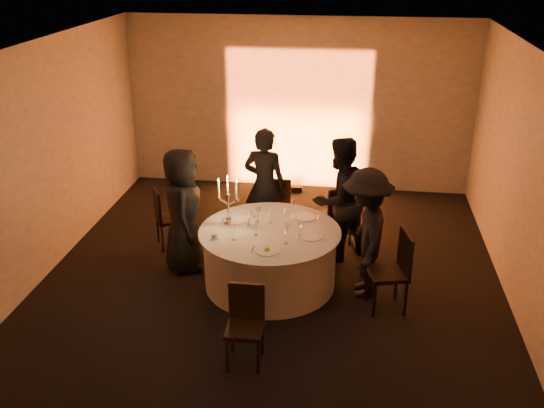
# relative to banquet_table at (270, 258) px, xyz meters

# --- Properties ---
(floor) EXTENTS (7.00, 7.00, 0.00)m
(floor) POSITION_rel_banquet_table_xyz_m (0.00, 0.00, -0.38)
(floor) COLOR black
(floor) RESTS_ON ground
(ceiling) EXTENTS (7.00, 7.00, 0.00)m
(ceiling) POSITION_rel_banquet_table_xyz_m (0.00, 0.00, 2.62)
(ceiling) COLOR silver
(ceiling) RESTS_ON wall_back
(wall_back) EXTENTS (7.00, 0.00, 7.00)m
(wall_back) POSITION_rel_banquet_table_xyz_m (0.00, 3.50, 1.12)
(wall_back) COLOR #9F9A93
(wall_back) RESTS_ON floor
(wall_front) EXTENTS (7.00, 0.00, 7.00)m
(wall_front) POSITION_rel_banquet_table_xyz_m (0.00, -3.50, 1.12)
(wall_front) COLOR #9F9A93
(wall_front) RESTS_ON floor
(wall_left) EXTENTS (0.00, 7.00, 7.00)m
(wall_left) POSITION_rel_banquet_table_xyz_m (-3.00, 0.00, 1.12)
(wall_left) COLOR #9F9A93
(wall_left) RESTS_ON floor
(wall_right) EXTENTS (0.00, 7.00, 7.00)m
(wall_right) POSITION_rel_banquet_table_xyz_m (3.00, 0.00, 1.12)
(wall_right) COLOR #9F9A93
(wall_right) RESTS_ON floor
(uplighter_fixture) EXTENTS (0.25, 0.12, 0.10)m
(uplighter_fixture) POSITION_rel_banquet_table_xyz_m (0.00, 3.20, -0.33)
(uplighter_fixture) COLOR black
(uplighter_fixture) RESTS_ON floor
(banquet_table) EXTENTS (1.80, 1.80, 0.77)m
(banquet_table) POSITION_rel_banquet_table_xyz_m (0.00, 0.00, 0.00)
(banquet_table) COLOR black
(banquet_table) RESTS_ON floor
(chair_left) EXTENTS (0.54, 0.54, 0.90)m
(chair_left) POSITION_rel_banquet_table_xyz_m (-1.64, 0.85, 0.12)
(chair_left) COLOR black
(chair_left) RESTS_ON floor
(chair_back_left) EXTENTS (0.42, 0.42, 0.92)m
(chair_back_left) POSITION_rel_banquet_table_xyz_m (-0.08, 1.52, 0.13)
(chair_back_left) COLOR black
(chair_back_left) RESTS_ON floor
(chair_back_right) EXTENTS (0.57, 0.57, 0.95)m
(chair_back_right) POSITION_rel_banquet_table_xyz_m (0.81, 1.21, 0.15)
(chair_back_right) COLOR black
(chair_back_right) RESTS_ON floor
(chair_right) EXTENTS (0.53, 0.53, 1.01)m
(chair_right) POSITION_rel_banquet_table_xyz_m (1.55, -0.35, 0.18)
(chair_right) COLOR black
(chair_right) RESTS_ON floor
(chair_front) EXTENTS (0.39, 0.39, 0.87)m
(chair_front) POSITION_rel_banquet_table_xyz_m (-0.03, -1.56, 0.10)
(chair_front) COLOR black
(chair_front) RESTS_ON floor
(guest_left) EXTENTS (0.72, 0.93, 1.69)m
(guest_left) POSITION_rel_banquet_table_xyz_m (-1.21, 0.30, 0.46)
(guest_left) COLOR black
(guest_left) RESTS_ON floor
(guest_back_left) EXTENTS (0.70, 0.53, 1.73)m
(guest_back_left) POSITION_rel_banquet_table_xyz_m (-0.26, 1.27, 0.48)
(guest_back_left) COLOR black
(guest_back_left) RESTS_ON floor
(guest_back_right) EXTENTS (1.08, 1.07, 1.76)m
(guest_back_right) POSITION_rel_banquet_table_xyz_m (0.83, 0.88, 0.49)
(guest_back_right) COLOR black
(guest_back_right) RESTS_ON floor
(guest_right) EXTENTS (0.67, 1.11, 1.67)m
(guest_right) POSITION_rel_banquet_table_xyz_m (1.19, -0.05, 0.45)
(guest_right) COLOR black
(guest_right) RESTS_ON floor
(plate_left) EXTENTS (0.36, 0.27, 0.01)m
(plate_left) POSITION_rel_banquet_table_xyz_m (-0.48, 0.23, 0.39)
(plate_left) COLOR white
(plate_left) RESTS_ON banquet_table
(plate_back_left) EXTENTS (0.36, 0.29, 0.01)m
(plate_back_left) POSITION_rel_banquet_table_xyz_m (-0.06, 0.61, 0.39)
(plate_back_left) COLOR white
(plate_back_left) RESTS_ON banquet_table
(plate_back_right) EXTENTS (0.35, 0.29, 0.01)m
(plate_back_right) POSITION_rel_banquet_table_xyz_m (0.40, 0.46, 0.39)
(plate_back_right) COLOR white
(plate_back_right) RESTS_ON banquet_table
(plate_right) EXTENTS (0.36, 0.28, 0.01)m
(plate_right) POSITION_rel_banquet_table_xyz_m (0.53, -0.10, 0.39)
(plate_right) COLOR white
(plate_right) RESTS_ON banquet_table
(plate_front) EXTENTS (0.36, 0.29, 0.08)m
(plate_front) POSITION_rel_banquet_table_xyz_m (0.04, -0.54, 0.40)
(plate_front) COLOR white
(plate_front) RESTS_ON banquet_table
(coffee_cup) EXTENTS (0.11, 0.11, 0.07)m
(coffee_cup) POSITION_rel_banquet_table_xyz_m (-0.64, -0.31, 0.42)
(coffee_cup) COLOR white
(coffee_cup) RESTS_ON banquet_table
(candelabra) EXTENTS (0.29, 0.14, 0.69)m
(candelabra) POSITION_rel_banquet_table_xyz_m (-0.55, 0.10, 0.63)
(candelabra) COLOR silver
(candelabra) RESTS_ON banquet_table
(wine_glass_a) EXTENTS (0.07, 0.07, 0.19)m
(wine_glass_a) POSITION_rel_banquet_table_xyz_m (0.41, -0.14, 0.52)
(wine_glass_a) COLOR silver
(wine_glass_a) RESTS_ON banquet_table
(wine_glass_b) EXTENTS (0.07, 0.07, 0.19)m
(wine_glass_b) POSITION_rel_banquet_table_xyz_m (-0.02, 0.21, 0.52)
(wine_glass_b) COLOR silver
(wine_glass_b) RESTS_ON banquet_table
(wine_glass_c) EXTENTS (0.07, 0.07, 0.19)m
(wine_glass_c) POSITION_rel_banquet_table_xyz_m (-0.15, -0.15, 0.52)
(wine_glass_c) COLOR silver
(wine_glass_c) RESTS_ON banquet_table
(wine_glass_d) EXTENTS (0.07, 0.07, 0.19)m
(wine_glass_d) POSITION_rel_banquet_table_xyz_m (0.24, -0.33, 0.52)
(wine_glass_d) COLOR silver
(wine_glass_d) RESTS_ON banquet_table
(wine_glass_e) EXTENTS (0.07, 0.07, 0.19)m
(wine_glass_e) POSITION_rel_banquet_table_xyz_m (-0.29, 0.12, 0.52)
(wine_glass_e) COLOR silver
(wine_glass_e) RESTS_ON banquet_table
(wine_glass_f) EXTENTS (0.07, 0.07, 0.19)m
(wine_glass_f) POSITION_rel_banquet_table_xyz_m (-0.19, 0.26, 0.52)
(wine_glass_f) COLOR silver
(wine_glass_f) RESTS_ON banquet_table
(wine_glass_g) EXTENTS (0.07, 0.07, 0.19)m
(wine_glass_g) POSITION_rel_banquet_table_xyz_m (-0.41, -0.32, 0.52)
(wine_glass_g) COLOR silver
(wine_glass_g) RESTS_ON banquet_table
(tumbler_a) EXTENTS (0.07, 0.07, 0.09)m
(tumbler_a) POSITION_rel_banquet_table_xyz_m (0.22, 0.12, 0.43)
(tumbler_a) COLOR silver
(tumbler_a) RESTS_ON banquet_table
(tumbler_b) EXTENTS (0.07, 0.07, 0.09)m
(tumbler_b) POSITION_rel_banquet_table_xyz_m (-0.26, 0.38, 0.43)
(tumbler_b) COLOR silver
(tumbler_b) RESTS_ON banquet_table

